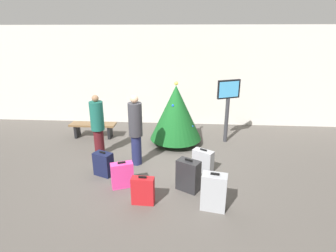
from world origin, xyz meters
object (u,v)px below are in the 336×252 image
suitcase_3 (122,175)px  suitcase_5 (188,175)px  suitcase_4 (214,192)px  suitcase_0 (103,164)px  traveller_0 (98,124)px  flight_info_kiosk (228,100)px  waiting_bench (93,127)px  holiday_tree (176,113)px  traveller_1 (136,129)px  suitcase_1 (143,191)px  suitcase_2 (203,161)px

suitcase_3 → suitcase_5: (1.47, -0.02, 0.06)m
suitcase_4 → suitcase_0: bearing=155.6°
traveller_0 → suitcase_0: size_ratio=2.80×
flight_info_kiosk → waiting_bench: flight_info_kiosk is taller
holiday_tree → flight_info_kiosk: bearing=10.4°
waiting_bench → suitcase_0: suitcase_0 is taller
traveller_1 → suitcase_3: (-0.12, -1.14, -0.69)m
suitcase_0 → suitcase_3: bearing=-40.5°
traveller_0 → suitcase_4: size_ratio=2.19×
suitcase_5 → suitcase_1: bearing=-148.1°
suitcase_3 → suitcase_5: suitcase_5 is taller
holiday_tree → suitcase_1: 3.29m
suitcase_0 → suitcase_3: 0.77m
suitcase_4 → suitcase_5: (-0.50, 0.64, -0.02)m
suitcase_2 → waiting_bench: bearing=149.5°
suitcase_5 → traveller_1: bearing=139.6°
flight_info_kiosk → traveller_1: size_ratio=1.06×
flight_info_kiosk → suitcase_4: (-0.69, -3.52, -0.97)m
suitcase_2 → suitcase_5: suitcase_5 is taller
traveller_1 → suitcase_2: bearing=-9.4°
waiting_bench → suitcase_4: (3.63, -3.57, 0.02)m
suitcase_0 → suitcase_4: (2.55, -1.15, 0.09)m
waiting_bench → traveller_1: traveller_1 is taller
flight_info_kiosk → suitcase_4: 3.72m
suitcase_0 → suitcase_4: suitcase_4 is taller
traveller_0 → suitcase_1: traveller_0 is taller
holiday_tree → traveller_0: 2.33m
suitcase_0 → suitcase_4: size_ratio=0.78×
waiting_bench → suitcase_0: bearing=-65.9°
waiting_bench → traveller_0: (0.61, -1.27, 0.55)m
holiday_tree → suitcase_3: holiday_tree is taller
suitcase_1 → waiting_bench: bearing=122.4°
traveller_0 → suitcase_5: size_ratio=2.31×
flight_info_kiosk → suitcase_5: 3.27m
suitcase_3 → traveller_1: bearing=84.2°
traveller_1 → suitcase_5: (1.35, -1.15, -0.63)m
holiday_tree → waiting_bench: bearing=173.0°
waiting_bench → holiday_tree: bearing=-7.0°
holiday_tree → flight_info_kiosk: flight_info_kiosk is taller
flight_info_kiosk → suitcase_1: size_ratio=3.17×
traveller_1 → suitcase_0: (-0.70, -0.64, -0.69)m
flight_info_kiosk → waiting_bench: bearing=179.4°
suitcase_5 → suitcase_0: bearing=165.9°
suitcase_1 → suitcase_5: bearing=31.9°
suitcase_0 → suitcase_3: size_ratio=0.99×
suitcase_2 → suitcase_3: size_ratio=0.97×
traveller_1 → suitcase_1: size_ratio=2.99×
waiting_bench → suitcase_5: (3.13, -2.93, -0.01)m
traveller_0 → suitcase_0: 1.38m
traveller_0 → suitcase_0: bearing=-67.9°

